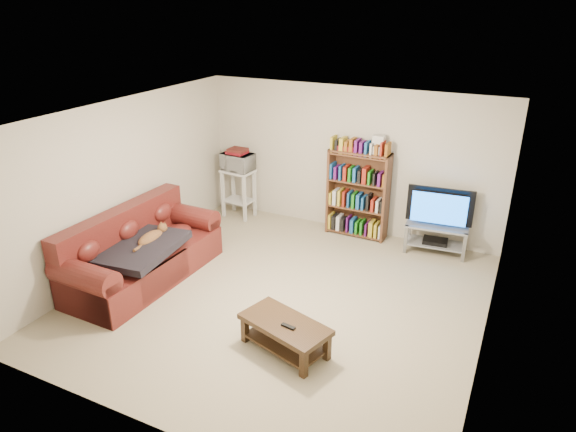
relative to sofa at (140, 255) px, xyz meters
The scene contains 19 objects.
floor 2.09m from the sofa, 10.50° to the left, with size 5.00×5.00×0.00m, color tan.
ceiling 2.91m from the sofa, 10.50° to the left, with size 5.00×5.00×0.00m, color white.
wall_back 3.62m from the sofa, 54.85° to the left, with size 5.00×5.00×0.00m, color beige.
wall_front 3.06m from the sofa, 46.38° to the right, with size 5.00×5.00×0.00m, color beige.
wall_left 1.05m from the sofa, 141.70° to the left, with size 5.00×5.00×0.00m, color beige.
wall_right 4.62m from the sofa, ahead, with size 5.00×5.00×0.00m, color beige.
sofa is the anchor object (origin of this frame).
blanket 0.34m from the sofa, 40.95° to the right, with size 0.89×1.15×0.10m, color black.
cat 0.35m from the sofa, 13.86° to the left, with size 0.25×0.63×0.19m, color brown, non-canonical shape.
coffee_table 2.61m from the sofa, 12.87° to the right, with size 1.12×0.78×0.37m.
remote 2.70m from the sofa, 13.99° to the right, with size 0.17×0.05×0.02m, color black.
tv_stand 4.41m from the sofa, 35.83° to the left, with size 0.95×0.49×0.46m.
television 4.43m from the sofa, 35.83° to the left, with size 0.99×0.13×0.57m, color black.
dvd_player 4.41m from the sofa, 35.83° to the left, with size 0.37×0.26×0.06m, color black.
bookshelf 3.53m from the sofa, 49.76° to the left, with size 1.00×0.33×1.43m.
shelf_clutter 3.77m from the sofa, 48.67° to the left, with size 0.73×0.23×0.28m.
microwave_stand 2.52m from the sofa, 87.50° to the left, with size 0.57×0.44×0.87m.
microwave 2.60m from the sofa, 87.50° to the left, with size 0.54×0.36×0.30m, color silver.
game_boxes 2.65m from the sofa, 87.50° to the left, with size 0.32×0.28×0.05m, color maroon.
Camera 1 is at (2.60, -5.19, 3.66)m, focal length 32.00 mm.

